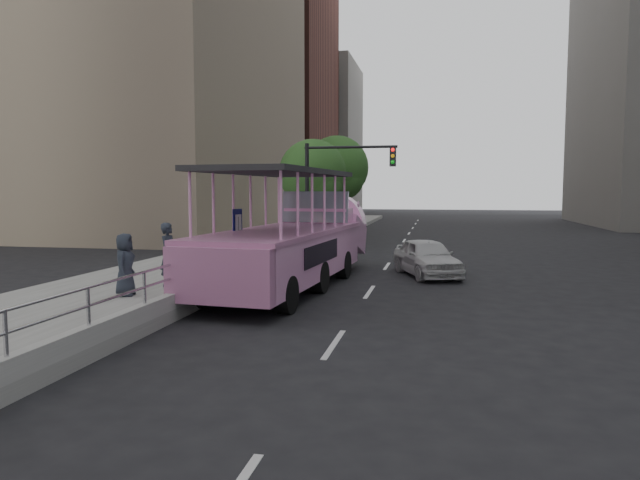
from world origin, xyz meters
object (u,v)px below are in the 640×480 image
duck_boat (296,243)px  street_tree_near (314,176)px  pedestrian_near (169,254)px  parking_sign (238,240)px  street_tree_far (338,170)px  car (427,257)px  pedestrian_far (125,265)px  traffic_signal (333,181)px

duck_boat → street_tree_near: street_tree_near is taller
pedestrian_near → parking_sign: 2.03m
street_tree_far → car: bearing=-68.1°
street_tree_far → pedestrian_far: bearing=-95.2°
car → street_tree_far: size_ratio=0.62×
street_tree_far → street_tree_near: bearing=-91.9°
duck_boat → street_tree_far: (-1.58, 17.06, 2.94)m
duck_boat → parking_sign: size_ratio=4.47×
car → pedestrian_near: 9.13m
duck_boat → pedestrian_near: (-3.10, -2.71, -0.15)m
parking_sign → traffic_signal: traffic_signal is taller
pedestrian_far → traffic_signal: traffic_signal is taller
car → pedestrian_near: (-7.25, -5.52, 0.54)m
parking_sign → traffic_signal: size_ratio=0.49×
car → pedestrian_far: pedestrian_far is taller
traffic_signal → street_tree_far: bearing=98.4°
pedestrian_far → street_tree_near: 15.75m
duck_boat → parking_sign: (-1.30, -1.86, 0.24)m
pedestrian_near → street_tree_far: street_tree_far is taller
pedestrian_near → traffic_signal: size_ratio=0.35×
parking_sign → car: bearing=40.5°
duck_boat → pedestrian_near: size_ratio=6.12×
pedestrian_near → parking_sign: parking_sign is taller
pedestrian_far → street_tree_near: street_tree_near is taller
traffic_signal → street_tree_near: 3.80m
duck_boat → street_tree_far: size_ratio=1.75×
pedestrian_near → pedestrian_far: bearing=168.7°
pedestrian_near → traffic_signal: 10.99m
car → pedestrian_near: size_ratio=2.15×
car → pedestrian_near: bearing=-163.0°
pedestrian_near → traffic_signal: bearing=-12.4°
car → traffic_signal: traffic_signal is taller
pedestrian_far → pedestrian_near: bearing=-29.2°
pedestrian_far → parking_sign: size_ratio=0.65×
street_tree_near → street_tree_far: size_ratio=0.89×
duck_boat → pedestrian_near: duck_boat is taller
street_tree_far → parking_sign: bearing=-89.2°
parking_sign → street_tree_far: bearing=90.8°
pedestrian_far → street_tree_far: size_ratio=0.26×
parking_sign → traffic_signal: (1.12, 9.50, 1.89)m
parking_sign → pedestrian_near: bearing=-154.6°
street_tree_near → street_tree_far: (0.20, 6.00, 0.49)m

